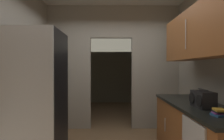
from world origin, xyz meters
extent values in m
cube|color=#9E998C|center=(-1.01, 1.63, 1.41)|extent=(0.99, 0.12, 2.83)
cube|color=#9E998C|center=(0.97, 1.63, 1.41)|extent=(1.08, 0.12, 2.83)
cube|color=#9E998C|center=(-0.04, 1.63, 2.46)|extent=(0.95, 0.12, 0.74)
cube|color=gray|center=(0.00, 4.97, 1.41)|extent=(3.01, 0.10, 2.83)
cube|color=gray|center=(-1.46, 3.30, 1.41)|extent=(0.10, 3.35, 2.83)
cube|color=gray|center=(1.46, 3.30, 1.41)|extent=(0.10, 3.35, 2.83)
cube|color=black|center=(-1.09, -0.36, 0.93)|extent=(0.79, 0.70, 1.86)
cube|color=#B7BABC|center=(-1.09, -0.73, 0.93)|extent=(0.79, 0.03, 1.86)
cube|color=brown|center=(1.17, -0.16, 0.42)|extent=(0.64, 2.10, 0.84)
cube|color=black|center=(1.17, -0.16, 0.86)|extent=(0.68, 2.10, 0.04)
cylinder|color=#B7BABC|center=(0.83, 0.31, 0.46)|extent=(0.01, 0.01, 0.22)
cube|color=brown|center=(1.17, -0.16, 1.87)|extent=(0.34, 1.89, 0.70)
cylinder|color=#B7BABC|center=(0.98, -0.16, 1.87)|extent=(0.01, 0.01, 0.42)
cube|color=black|center=(1.14, -0.35, 0.99)|extent=(0.19, 0.36, 0.21)
cylinder|color=#262626|center=(1.14, -0.35, 1.12)|extent=(0.02, 0.25, 0.02)
cylinder|color=black|center=(1.03, -0.46, 0.99)|extent=(0.01, 0.15, 0.15)
cylinder|color=black|center=(1.03, -0.24, 0.99)|extent=(0.01, 0.15, 0.15)
cube|color=#2D609E|center=(1.09, -0.80, 0.89)|extent=(0.14, 0.14, 0.03)
cube|color=#8C3893|center=(1.09, -0.79, 0.91)|extent=(0.13, 0.13, 0.01)
cube|color=black|center=(1.09, -0.80, 0.93)|extent=(0.10, 0.12, 0.02)
cube|color=gold|center=(1.10, -0.79, 0.95)|extent=(0.13, 0.16, 0.02)
camera|label=1|loc=(-0.08, -2.82, 1.40)|focal=30.74mm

